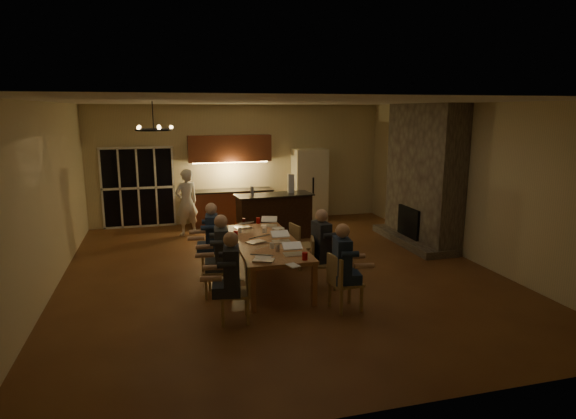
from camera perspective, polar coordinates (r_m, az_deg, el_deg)
The scene contains 45 objects.
floor at distance 9.34m, azimuth -0.99°, elevation -7.40°, with size 9.00×9.00×0.00m, color brown.
back_wall at distance 13.33m, azimuth -5.76°, elevation 5.41°, with size 8.00×0.04×3.20m, color #C2B389.
left_wall at distance 8.88m, azimuth -27.07°, elevation 0.97°, with size 0.04×9.00×3.20m, color #C2B389.
right_wall at distance 10.64m, azimuth 20.52°, elevation 3.11°, with size 0.04×9.00×3.20m, color #C2B389.
ceiling at distance 8.82m, azimuth -1.06°, elevation 12.77°, with size 8.00×9.00×0.04m, color white.
french_doors at distance 13.19m, azimuth -17.33°, elevation 2.45°, with size 1.86×0.08×2.10m, color black.
fireplace at distance 11.46m, azimuth 15.75°, elevation 3.98°, with size 0.58×2.50×3.20m, color #675F51.
kitchenette at distance 13.02m, azimuth -6.79°, elevation 3.46°, with size 2.24×0.68×2.40m, color brown, non-canonical shape.
refrigerator at distance 13.49m, azimuth 2.55°, elevation 2.96°, with size 0.90×0.68×2.00m, color beige.
dining_table at distance 8.76m, azimuth -2.62°, elevation -6.12°, with size 1.10×2.75×0.75m, color #BF7E4C.
bar_island at distance 11.60m, azimuth -1.65°, elevation -0.81°, with size 1.84×0.68×1.08m, color black.
chair_left_near at distance 7.17m, azimuth -6.37°, elevation -9.74°, with size 0.44×0.44×0.89m, color #A98354, non-canonical shape.
chair_left_mid at distance 8.15m, azimuth -8.27°, elevation -7.11°, with size 0.44×0.44×0.89m, color #A98354, non-canonical shape.
chair_left_far at distance 9.25m, azimuth -8.82°, elevation -4.84°, with size 0.44×0.44×0.89m, color #A98354, non-canonical shape.
chair_right_near at distance 7.58m, azimuth 6.85°, elevation -8.55°, with size 0.44×0.44×0.89m, color #A98354, non-canonical shape.
chair_right_mid at distance 8.45m, azimuth 4.27°, elevation -6.33°, with size 0.44×0.44×0.89m, color #A98354, non-canonical shape.
chair_right_far at distance 9.48m, azimuth 1.88°, elevation -4.28°, with size 0.44×0.44×0.89m, color #A98354, non-canonical shape.
person_left_near at distance 7.02m, azimuth -6.67°, elevation -8.10°, with size 0.60×0.60×1.38m, color #272A32, non-canonical shape.
person_right_near at distance 7.48m, azimuth 6.40°, elevation -6.82°, with size 0.60×0.60×1.38m, color #1F314E, non-canonical shape.
person_left_mid at distance 8.11m, azimuth -7.86°, elevation -5.39°, with size 0.60×0.60×1.38m, color #393F43, non-canonical shape.
person_right_mid at distance 8.47m, azimuth 3.95°, elevation -4.56°, with size 0.60×0.60×1.38m, color #272A32, non-canonical shape.
person_left_far at distance 9.11m, azimuth -8.98°, elevation -3.49°, with size 0.60×0.60×1.38m, color #1F314E, non-canonical shape.
standing_person at distance 12.12m, azimuth -11.93°, elevation 0.85°, with size 0.60×0.39×1.64m, color white.
chandelier at distance 8.04m, azimuth -15.64°, elevation 9.09°, with size 0.58×0.58×0.03m, color black.
laptop_a at distance 7.54m, azimuth -2.92°, elevation -5.23°, with size 0.32×0.28×0.23m, color silver, non-canonical shape.
laptop_b at distance 7.82m, azimuth 0.66°, elevation -4.58°, with size 0.32×0.28×0.23m, color silver, non-canonical shape.
laptop_c at distance 8.57m, azimuth -3.88°, elevation -3.15°, with size 0.32×0.28×0.23m, color silver, non-canonical shape.
laptop_d at distance 8.57m, azimuth -0.79°, elevation -3.13°, with size 0.32×0.28×0.23m, color silver, non-canonical shape.
laptop_e at distance 9.62m, azimuth -5.40°, elevation -1.52°, with size 0.32×0.28×0.23m, color silver, non-canonical shape.
laptop_f at distance 9.72m, azimuth -2.28°, elevation -1.33°, with size 0.32×0.28×0.23m, color silver, non-canonical shape.
mug_front at distance 8.20m, azimuth -1.90°, elevation -4.28°, with size 0.08×0.08×0.10m, color white.
mug_mid at distance 9.22m, azimuth -2.81°, elevation -2.48°, with size 0.09×0.09×0.10m, color white.
mug_back at distance 9.27m, azimuth -5.73°, elevation -2.44°, with size 0.07×0.07×0.10m, color white.
redcup_near at distance 7.58m, azimuth 2.01°, elevation -5.55°, with size 0.09×0.09×0.12m, color #B90C0C.
redcup_mid at distance 8.96m, azimuth -6.23°, elevation -2.88°, with size 0.08×0.08×0.12m, color #B90C0C.
redcup_far at distance 9.98m, azimuth -3.54°, elevation -1.31°, with size 0.09×0.09×0.12m, color #B90C0C.
can_silver at distance 8.00m, azimuth -1.24°, elevation -4.61°, with size 0.07×0.07×0.12m, color #B2B2B7.
can_cola at distance 9.94m, azimuth -5.26°, elevation -1.40°, with size 0.07×0.07×0.12m, color #3F0F0C.
can_right at distance 9.00m, azimuth -0.87°, elevation -2.75°, with size 0.07×0.07×0.12m, color #B2B2B7.
plate_near at distance 8.22m, azimuth 0.58°, elevation -4.53°, with size 0.23×0.23×0.02m, color white.
plate_left at distance 7.71m, azimuth -2.96°, elevation -5.66°, with size 0.27×0.27×0.02m, color white.
plate_far at distance 9.51m, azimuth -1.18°, elevation -2.27°, with size 0.26×0.26×0.02m, color white.
notepad at distance 7.32m, azimuth 0.60°, elevation -6.64°, with size 0.16×0.22×0.01m, color white.
bar_bottle at distance 11.25m, azimuth -4.27°, elevation 2.19°, with size 0.08×0.08×0.24m, color #99999E.
bar_blender at distance 11.66m, azimuth 0.36°, elevation 3.10°, with size 0.15×0.15×0.46m, color silver.
Camera 1 is at (-2.13, -8.56, 3.07)m, focal length 30.00 mm.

